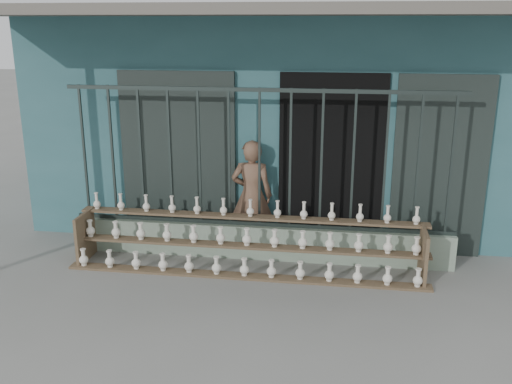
# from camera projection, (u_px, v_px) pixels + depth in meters

# --- Properties ---
(ground) EXTENTS (60.00, 60.00, 0.00)m
(ground) POSITION_uv_depth(u_px,v_px,m) (243.00, 303.00, 6.38)
(ground) COLOR slate
(workshop_building) EXTENTS (7.40, 6.60, 3.21)m
(workshop_building) POSITION_uv_depth(u_px,v_px,m) (283.00, 105.00, 9.93)
(workshop_building) COLOR #2F5D63
(workshop_building) RESTS_ON ground
(parapet_wall) EXTENTS (5.00, 0.20, 0.45)m
(parapet_wall) POSITION_uv_depth(u_px,v_px,m) (259.00, 242.00, 7.55)
(parapet_wall) COLOR gray
(parapet_wall) RESTS_ON ground
(security_fence) EXTENTS (5.00, 0.04, 1.80)m
(security_fence) POSITION_uv_depth(u_px,v_px,m) (259.00, 159.00, 7.23)
(security_fence) COLOR #283330
(security_fence) RESTS_ON parapet_wall
(shelf_rack) EXTENTS (4.50, 0.68, 0.85)m
(shelf_rack) POSITION_uv_depth(u_px,v_px,m) (247.00, 243.00, 7.13)
(shelf_rack) COLOR brown
(shelf_rack) RESTS_ON ground
(elderly_woman) EXTENTS (0.56, 0.37, 1.53)m
(elderly_woman) POSITION_uv_depth(u_px,v_px,m) (252.00, 195.00, 7.72)
(elderly_woman) COLOR brown
(elderly_woman) RESTS_ON ground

